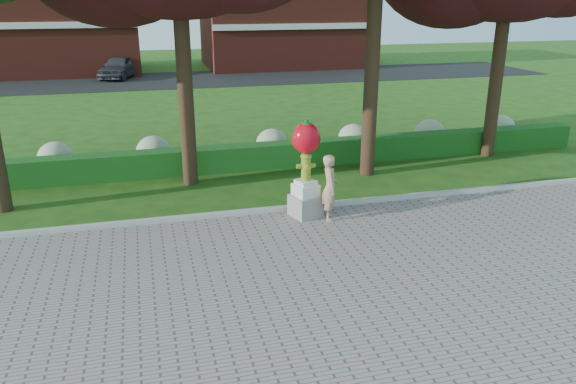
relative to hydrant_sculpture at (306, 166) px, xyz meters
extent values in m
plane|color=#1C4B12|center=(-0.57, -2.50, -1.36)|extent=(100.00, 100.00, 0.00)
cube|color=gray|center=(-0.57, -6.50, -1.34)|extent=(40.00, 14.00, 0.04)
cube|color=#ADADA5|center=(-0.57, 0.50, -1.29)|extent=(40.00, 0.18, 0.15)
cube|color=#144715|center=(-0.57, 4.50, -0.96)|extent=(24.00, 0.70, 0.80)
ellipsoid|color=#A4AF86|center=(-6.57, 5.50, -0.81)|extent=(1.10, 1.10, 0.99)
ellipsoid|color=#A4AF86|center=(-3.57, 5.50, -0.81)|extent=(1.10, 1.10, 0.99)
ellipsoid|color=#A4AF86|center=(0.43, 5.50, -0.81)|extent=(1.10, 1.10, 0.99)
ellipsoid|color=#A4AF86|center=(3.43, 5.50, -0.81)|extent=(1.10, 1.10, 0.99)
ellipsoid|color=#A4AF86|center=(6.43, 5.50, -0.81)|extent=(1.10, 1.10, 0.99)
ellipsoid|color=#A4AF86|center=(9.43, 5.50, -0.81)|extent=(1.10, 1.10, 0.99)
cube|color=black|center=(-0.57, 25.50, -1.35)|extent=(50.00, 8.00, 0.02)
cube|color=maroon|center=(-10.57, 31.50, 2.14)|extent=(14.00, 8.00, 7.00)
cube|color=maroon|center=(7.43, 31.50, 1.84)|extent=(12.00, 8.00, 6.40)
cylinder|color=black|center=(-2.57, 3.50, 1.72)|extent=(0.44, 0.44, 6.16)
cylinder|color=black|center=(2.93, 3.00, 2.28)|extent=(0.44, 0.44, 7.28)
cylinder|color=black|center=(7.93, 4.00, 1.58)|extent=(0.44, 0.44, 5.88)
cube|color=gray|center=(0.00, 0.00, -1.05)|extent=(0.85, 0.85, 0.54)
cube|color=silver|center=(0.00, 0.00, -0.62)|extent=(0.68, 0.68, 0.31)
cube|color=silver|center=(0.00, 0.00, -0.42)|extent=(0.55, 0.55, 0.11)
cylinder|color=olive|center=(0.00, 0.00, -0.06)|extent=(0.24, 0.24, 0.61)
ellipsoid|color=olive|center=(0.00, 0.00, 0.25)|extent=(0.28, 0.28, 0.20)
cylinder|color=olive|center=(-0.17, 0.00, 0.01)|extent=(0.13, 0.12, 0.12)
cylinder|color=olive|center=(0.17, 0.00, 0.01)|extent=(0.13, 0.12, 0.12)
cylinder|color=olive|center=(0.00, -0.16, 0.01)|extent=(0.13, 0.13, 0.13)
cylinder|color=olive|center=(0.00, 0.00, 0.34)|extent=(0.09, 0.09, 0.05)
ellipsoid|color=red|center=(0.00, 0.00, 0.72)|extent=(0.68, 0.61, 0.79)
ellipsoid|color=red|center=(-0.20, 0.00, 0.69)|extent=(0.34, 0.34, 0.50)
ellipsoid|color=red|center=(0.20, 0.00, 0.69)|extent=(0.34, 0.34, 0.50)
cylinder|color=#155F1B|center=(0.00, 0.00, 1.11)|extent=(0.11, 0.11, 0.13)
ellipsoid|color=#155F1B|center=(0.00, 0.00, 1.08)|extent=(0.26, 0.26, 0.09)
imported|color=tan|center=(0.51, -0.37, -0.48)|extent=(0.51, 0.68, 1.68)
imported|color=#42444A|center=(-5.00, 27.29, -0.59)|extent=(3.19, 4.74, 1.50)
camera|label=1|loc=(-3.85, -12.80, 4.05)|focal=35.00mm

